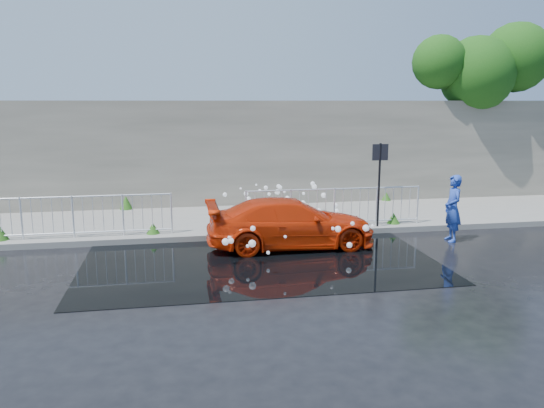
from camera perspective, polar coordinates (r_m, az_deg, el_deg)
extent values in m
plane|color=black|center=(11.37, -3.12, -7.61)|extent=(90.00, 90.00, 0.00)
cube|color=slate|center=(16.14, -5.31, -1.76)|extent=(30.00, 4.00, 0.15)
cube|color=slate|center=(14.20, -4.61, -3.50)|extent=(30.00, 0.25, 0.16)
cube|color=#625F53|center=(18.03, -6.01, 5.43)|extent=(30.00, 0.60, 3.50)
cube|color=black|center=(12.37, -1.38, -6.01)|extent=(8.00, 5.00, 0.01)
cylinder|color=black|center=(15.04, 11.42, 1.68)|extent=(0.06, 0.06, 2.50)
cube|color=black|center=(14.91, 11.57, 5.48)|extent=(0.45, 0.04, 0.45)
cylinder|color=#332114|center=(22.04, 20.87, 7.35)|extent=(0.36, 0.36, 5.00)
sphere|color=#123D0E|center=(21.09, 21.20, 12.91)|extent=(2.72, 2.72, 2.72)
sphere|color=#123D0E|center=(21.93, 24.77, 14.12)|extent=(2.52, 2.52, 2.52)
sphere|color=#123D0E|center=(20.39, 17.56, 14.36)|extent=(1.92, 1.92, 1.92)
cylinder|color=silver|center=(14.35, -10.76, -0.97)|extent=(0.05, 0.05, 1.10)
cylinder|color=silver|center=(14.50, -20.75, 0.73)|extent=(5.00, 0.04, 0.04)
cylinder|color=silver|center=(14.69, -20.50, -2.92)|extent=(5.00, 0.04, 0.04)
cylinder|color=silver|center=(14.46, -2.82, -0.69)|extent=(0.05, 0.05, 1.10)
cylinder|color=silver|center=(15.87, 15.39, -0.03)|extent=(0.05, 0.05, 1.10)
cylinder|color=silver|center=(14.88, 6.76, 1.61)|extent=(5.00, 0.04, 0.04)
cylinder|color=silver|center=(15.06, 6.68, -1.95)|extent=(5.00, 0.04, 0.04)
cone|color=#1E4C14|center=(15.16, -27.20, -2.79)|extent=(0.40, 0.40, 0.37)
cone|color=#1E4C14|center=(14.50, -12.68, -2.55)|extent=(0.36, 0.36, 0.29)
cone|color=#1E4C14|center=(14.68, -0.12, -1.91)|extent=(0.44, 0.44, 0.39)
cone|color=#1E4C14|center=(15.71, 12.93, -1.48)|extent=(0.38, 0.38, 0.32)
cone|color=#1E4C14|center=(17.98, -15.42, 0.15)|extent=(0.42, 0.42, 0.44)
cone|color=#1E4C14|center=(19.33, 12.18, 0.82)|extent=(0.34, 0.34, 0.29)
sphere|color=white|center=(15.45, -0.73, 0.14)|extent=(0.12, 0.12, 0.12)
sphere|color=white|center=(15.06, 2.74, -0.59)|extent=(0.17, 0.17, 0.17)
sphere|color=white|center=(15.21, -2.56, 0.54)|extent=(0.15, 0.15, 0.15)
sphere|color=white|center=(15.49, 3.34, 0.10)|extent=(0.15, 0.15, 0.15)
sphere|color=white|center=(16.17, 0.58, 1.30)|extent=(0.16, 0.16, 0.16)
sphere|color=white|center=(14.99, -1.72, 0.06)|extent=(0.06, 0.06, 0.06)
sphere|color=white|center=(15.98, -3.39, 1.68)|extent=(0.07, 0.07, 0.07)
sphere|color=white|center=(16.03, 5.57, 0.95)|extent=(0.16, 0.16, 0.16)
sphere|color=white|center=(15.16, -1.52, -0.14)|extent=(0.11, 0.11, 0.11)
sphere|color=white|center=(16.04, 3.41, 1.14)|extent=(0.09, 0.09, 0.09)
sphere|color=white|center=(14.78, 1.83, -1.27)|extent=(0.09, 0.09, 0.09)
sphere|color=white|center=(14.43, 5.02, -2.40)|extent=(0.14, 0.14, 0.14)
sphere|color=white|center=(16.52, 4.40, 2.19)|extent=(0.14, 0.14, 0.14)
sphere|color=white|center=(14.60, -5.84, -1.38)|extent=(0.09, 0.09, 0.09)
sphere|color=white|center=(16.41, 0.90, 1.79)|extent=(0.13, 0.13, 0.13)
sphere|color=white|center=(14.73, 5.21, -1.63)|extent=(0.15, 0.15, 0.15)
sphere|color=white|center=(14.62, 6.42, -2.73)|extent=(0.17, 0.17, 0.17)
sphere|color=white|center=(16.46, -1.71, 2.08)|extent=(0.07, 0.07, 0.07)
sphere|color=white|center=(14.54, -0.71, -1.67)|extent=(0.10, 0.10, 0.10)
sphere|color=white|center=(15.91, -0.67, 1.77)|extent=(0.13, 0.13, 0.13)
sphere|color=white|center=(14.08, -1.90, -3.09)|extent=(0.17, 0.17, 0.17)
sphere|color=white|center=(15.00, -1.14, -0.52)|extent=(0.11, 0.11, 0.11)
sphere|color=white|center=(14.51, 3.29, -2.68)|extent=(0.17, 0.17, 0.17)
sphere|color=white|center=(15.03, 6.69, -2.13)|extent=(0.07, 0.07, 0.07)
sphere|color=white|center=(15.31, 6.86, -0.12)|extent=(0.12, 0.12, 0.12)
sphere|color=white|center=(14.17, 0.19, -2.61)|extent=(0.15, 0.15, 0.15)
sphere|color=white|center=(14.29, 2.00, -3.01)|extent=(0.15, 0.15, 0.15)
sphere|color=white|center=(14.59, 2.99, -2.21)|extent=(0.13, 0.13, 0.13)
sphere|color=white|center=(15.16, 7.53, -1.24)|extent=(0.09, 0.09, 0.09)
sphere|color=white|center=(15.43, 1.66, 0.65)|extent=(0.13, 0.13, 0.13)
sphere|color=white|center=(14.26, -5.81, -2.50)|extent=(0.17, 0.17, 0.17)
sphere|color=white|center=(15.34, 6.94, -0.76)|extent=(0.15, 0.15, 0.15)
sphere|color=white|center=(15.81, -5.10, 1.01)|extent=(0.13, 0.13, 0.13)
sphere|color=white|center=(16.84, 4.56, 1.88)|extent=(0.17, 0.17, 0.17)
sphere|color=white|center=(16.41, 0.72, 1.91)|extent=(0.14, 0.14, 0.14)
sphere|color=white|center=(15.93, -2.81, 1.12)|extent=(0.14, 0.14, 0.14)
sphere|color=white|center=(16.14, -1.32, 1.44)|extent=(0.10, 0.10, 0.10)
sphere|color=white|center=(14.05, -4.77, -2.62)|extent=(0.07, 0.07, 0.07)
sphere|color=white|center=(14.16, -2.57, -2.87)|extent=(0.11, 0.11, 0.11)
sphere|color=white|center=(14.91, 7.00, -1.68)|extent=(0.13, 0.13, 0.13)
sphere|color=white|center=(14.88, 5.37, -1.95)|extent=(0.10, 0.10, 0.10)
sphere|color=white|center=(14.79, -2.28, -0.13)|extent=(0.13, 0.13, 0.13)
sphere|color=white|center=(16.19, 1.36, 1.33)|extent=(0.08, 0.08, 0.08)
sphere|color=white|center=(15.90, -0.31, 1.07)|extent=(0.10, 0.10, 0.10)
sphere|color=white|center=(15.33, -0.01, -0.02)|extent=(0.08, 0.08, 0.08)
sphere|color=white|center=(14.82, 7.29, -1.91)|extent=(0.07, 0.07, 0.07)
sphere|color=white|center=(15.34, 5.05, -0.66)|extent=(0.12, 0.12, 0.12)
sphere|color=white|center=(14.85, 2.03, -1.06)|extent=(0.18, 0.18, 0.18)
sphere|color=white|center=(14.66, 0.91, -1.57)|extent=(0.18, 0.18, 0.18)
sphere|color=white|center=(12.36, 6.57, -2.63)|extent=(0.08, 0.08, 0.08)
sphere|color=white|center=(12.15, -4.44, -3.96)|extent=(0.14, 0.14, 0.14)
sphere|color=white|center=(11.84, -2.15, -4.28)|extent=(0.17, 0.17, 0.17)
sphere|color=white|center=(11.75, 1.44, -3.54)|extent=(0.07, 0.07, 0.07)
sphere|color=white|center=(11.57, 8.66, -2.08)|extent=(0.09, 0.09, 0.09)
sphere|color=white|center=(11.82, -4.63, -3.61)|extent=(0.07, 0.07, 0.07)
sphere|color=white|center=(12.01, -2.64, -4.54)|extent=(0.08, 0.08, 0.08)
sphere|color=white|center=(12.10, 10.75, -2.30)|extent=(0.07, 0.07, 0.07)
sphere|color=white|center=(12.14, -0.41, -5.26)|extent=(0.09, 0.09, 0.09)
sphere|color=white|center=(11.94, 10.07, -2.56)|extent=(0.15, 0.15, 0.15)
sphere|color=white|center=(12.54, 8.33, -4.39)|extent=(0.14, 0.14, 0.14)
sphere|color=white|center=(10.88, -2.08, -2.64)|extent=(0.11, 0.11, 0.11)
sphere|color=white|center=(11.97, 7.11, -2.69)|extent=(0.14, 0.14, 0.14)
sphere|color=white|center=(11.83, -5.04, -4.07)|extent=(0.16, 0.16, 0.16)
imported|color=red|center=(13.33, 2.03, -2.07)|extent=(4.23, 1.72, 1.23)
imported|color=#213FA5|center=(14.60, 18.87, -0.45)|extent=(0.50, 0.69, 1.76)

